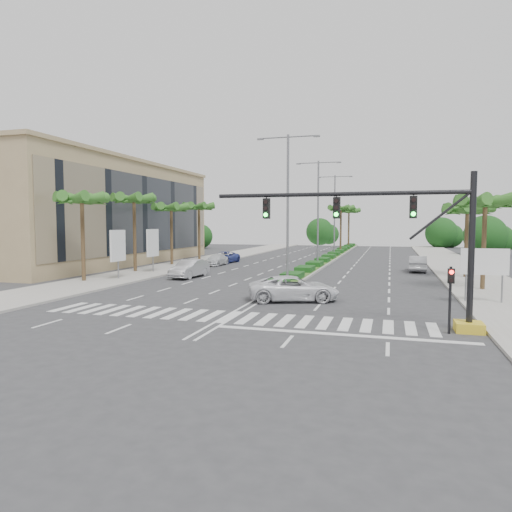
{
  "coord_description": "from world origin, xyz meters",
  "views": [
    {
      "loc": [
        8.02,
        -22.2,
        4.88
      ],
      "look_at": [
        0.5,
        3.26,
        3.0
      ],
      "focal_mm": 32.0,
      "sensor_mm": 36.0,
      "label": 1
    }
  ],
  "objects": [
    {
      "name": "direction_sign",
      "position": [
        13.5,
        7.99,
        2.45
      ],
      "size": [
        2.7,
        0.11,
        3.4
      ],
      "color": "slate",
      "rests_on": "ground"
    },
    {
      "name": "palm_left_far",
      "position": [
        -16.5,
        26.0,
        6.5
      ],
      "size": [
        4.57,
        4.68,
        7.35
      ],
      "color": "brown",
      "rests_on": "ground"
    },
    {
      "name": "pedestrian_signal",
      "position": [
        10.6,
        -0.68,
        2.04
      ],
      "size": [
        0.28,
        0.36,
        3.0
      ],
      "color": "black",
      "rests_on": "ground"
    },
    {
      "name": "palm_median_b",
      "position": [
        0.0,
        70.0,
        7.17
      ],
      "size": [
        4.57,
        4.68,
        8.05
      ],
      "color": "brown",
      "rests_on": "ground"
    },
    {
      "name": "footpath_right",
      "position": [
        15.2,
        20.0,
        0.07
      ],
      "size": [
        6.0,
        120.0,
        0.15
      ],
      "primitive_type": "cube",
      "color": "gray",
      "rests_on": "ground"
    },
    {
      "name": "car_parked_b",
      "position": [
        -9.43,
        15.52,
        0.82
      ],
      "size": [
        2.05,
        5.07,
        1.64
      ],
      "primitive_type": "imported",
      "rotation": [
        0.0,
        0.0,
        -0.06
      ],
      "color": "#BABABF",
      "rests_on": "ground"
    },
    {
      "name": "billboard_near",
      "position": [
        -14.5,
        12.0,
        2.96
      ],
      "size": [
        0.18,
        2.1,
        4.35
      ],
      "color": "slate",
      "rests_on": "ground"
    },
    {
      "name": "palm_left_near",
      "position": [
        -16.5,
        10.0,
        6.69
      ],
      "size": [
        4.57,
        4.68,
        7.55
      ],
      "color": "brown",
      "rests_on": "ground"
    },
    {
      "name": "palm_right_far",
      "position": [
        14.5,
        22.0,
        5.91
      ],
      "size": [
        4.57,
        4.68,
        6.75
      ],
      "color": "brown",
      "rests_on": "ground"
    },
    {
      "name": "car_crossing",
      "position": [
        2.19,
        5.94,
        0.79
      ],
      "size": [
        6.25,
        4.34,
        1.59
      ],
      "primitive_type": "imported",
      "rotation": [
        0.0,
        0.0,
        1.9
      ],
      "color": "silver",
      "rests_on": "ground"
    },
    {
      "name": "car_parked_c",
      "position": [
        -11.8,
        31.0,
        0.7
      ],
      "size": [
        2.77,
        5.25,
        1.41
      ],
      "primitive_type": "imported",
      "rotation": [
        0.0,
        0.0,
        -0.09
      ],
      "color": "#2F3C91",
      "rests_on": "ground"
    },
    {
      "name": "median_grass",
      "position": [
        0.0,
        45.0,
        0.22
      ],
      "size": [
        1.8,
        75.0,
        0.04
      ],
      "primitive_type": "cube",
      "color": "#32561D",
      "rests_on": "median"
    },
    {
      "name": "palm_left_mid",
      "position": [
        -16.5,
        18.0,
        7.08
      ],
      "size": [
        4.57,
        4.68,
        7.95
      ],
      "color": "brown",
      "rests_on": "ground"
    },
    {
      "name": "ground",
      "position": [
        0.0,
        0.0,
        0.0
      ],
      "size": [
        160.0,
        160.0,
        0.0
      ],
      "primitive_type": "plane",
      "color": "#333335",
      "rests_on": "ground"
    },
    {
      "name": "billboard_far",
      "position": [
        -14.5,
        18.0,
        2.96
      ],
      "size": [
        0.18,
        2.1,
        4.35
      ],
      "color": "slate",
      "rests_on": "ground"
    },
    {
      "name": "building",
      "position": [
        -26.0,
        26.0,
        6.0
      ],
      "size": [
        12.0,
        36.0,
        12.0
      ],
      "primitive_type": "cube",
      "color": "tan",
      "rests_on": "ground"
    },
    {
      "name": "streetlight_mid",
      "position": [
        0.0,
        30.0,
        6.81
      ],
      "size": [
        5.1,
        0.25,
        12.0
      ],
      "color": "slate",
      "rests_on": "ground"
    },
    {
      "name": "palm_left_end",
      "position": [
        -16.5,
        34.0,
        6.88
      ],
      "size": [
        4.57,
        4.68,
        7.75
      ],
      "color": "brown",
      "rests_on": "ground"
    },
    {
      "name": "car_right",
      "position": [
        10.75,
        26.96,
        0.8
      ],
      "size": [
        1.93,
        4.93,
        1.6
      ],
      "primitive_type": "imported",
      "rotation": [
        0.0,
        0.0,
        3.09
      ],
      "color": "#B5B4B9",
      "rests_on": "ground"
    },
    {
      "name": "signal_gantry",
      "position": [
        9.27,
        -0.0,
        3.46
      ],
      "size": [
        12.6,
        1.2,
        7.2
      ],
      "color": "gold",
      "rests_on": "ground"
    },
    {
      "name": "palm_median_a",
      "position": [
        0.0,
        55.0,
        7.17
      ],
      "size": [
        4.57,
        4.68,
        8.05
      ],
      "color": "brown",
      "rests_on": "ground"
    },
    {
      "name": "footpath_left",
      "position": [
        -15.2,
        20.0,
        0.07
      ],
      "size": [
        6.0,
        120.0,
        0.15
      ],
      "primitive_type": "cube",
      "color": "gray",
      "rests_on": "ground"
    },
    {
      "name": "car_parked_d",
      "position": [
        -11.51,
        27.46,
        0.63
      ],
      "size": [
        1.96,
        4.45,
        1.27
      ],
      "primitive_type": "imported",
      "rotation": [
        0.0,
        0.0,
        -0.04
      ],
      "color": "silver",
      "rests_on": "ground"
    },
    {
      "name": "streetlight_far",
      "position": [
        0.0,
        46.0,
        6.81
      ],
      "size": [
        5.1,
        0.25,
        12.0
      ],
      "color": "slate",
      "rests_on": "ground"
    },
    {
      "name": "streetlight_near",
      "position": [
        0.0,
        14.0,
        6.81
      ],
      "size": [
        5.1,
        0.25,
        12.0
      ],
      "color": "slate",
      "rests_on": "ground"
    },
    {
      "name": "median",
      "position": [
        0.0,
        45.0,
        0.1
      ],
      "size": [
        2.2,
        75.0,
        0.2
      ],
      "primitive_type": "cube",
      "color": "gray",
      "rests_on": "ground"
    },
    {
      "name": "palm_right_near",
      "position": [
        14.5,
        14.0,
        6.2
      ],
      "size": [
        4.57,
        4.68,
        7.05
      ],
      "color": "brown",
      "rests_on": "ground"
    },
    {
      "name": "car_parked_a",
      "position": [
        -9.99,
        17.75,
        0.64
      ],
      "size": [
        1.63,
        3.79,
        1.27
      ],
      "primitive_type": "imported",
      "rotation": [
        0.0,
        0.0,
        0.04
      ],
      "color": "white",
      "rests_on": "ground"
    }
  ]
}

